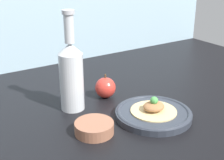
# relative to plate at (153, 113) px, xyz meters

# --- Properties ---
(ground_plane) EXTENTS (1.80, 1.10, 0.04)m
(ground_plane) POSITION_rel_plate_xyz_m (-0.07, 0.10, -0.03)
(ground_plane) COLOR black
(plate) EXTENTS (0.23, 0.23, 0.02)m
(plate) POSITION_rel_plate_xyz_m (0.00, 0.00, 0.00)
(plate) COLOR #2D333D
(plate) RESTS_ON ground_plane
(plated_food) EXTENTS (0.14, 0.14, 0.05)m
(plated_food) POSITION_rel_plate_xyz_m (0.00, -0.00, 0.02)
(plated_food) COLOR #D6BC7F
(plated_food) RESTS_ON plate
(cider_bottle) EXTENTS (0.07, 0.07, 0.31)m
(cider_bottle) POSITION_rel_plate_xyz_m (-0.18, 0.19, 0.11)
(cider_bottle) COLOR silver
(cider_bottle) RESTS_ON ground_plane
(apple) EXTENTS (0.07, 0.07, 0.08)m
(apple) POSITION_rel_plate_xyz_m (-0.04, 0.20, 0.02)
(apple) COLOR red
(apple) RESTS_ON ground_plane
(dipping_bowl) EXTENTS (0.11, 0.11, 0.03)m
(dipping_bowl) POSITION_rel_plate_xyz_m (-0.19, 0.02, 0.00)
(dipping_bowl) COLOR #996047
(dipping_bowl) RESTS_ON ground_plane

